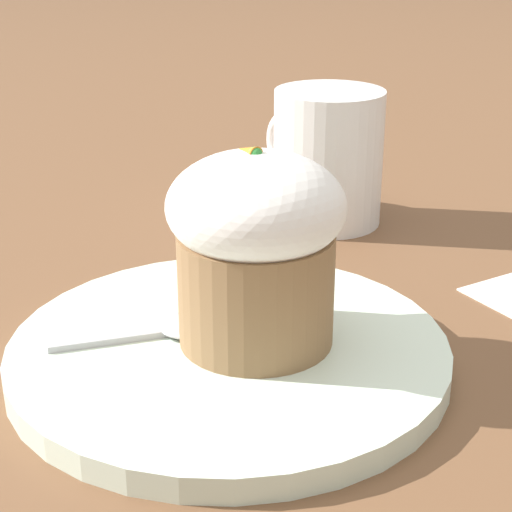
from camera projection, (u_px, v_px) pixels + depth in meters
The scene contains 5 objects.
ground_plane at pixel (229, 364), 0.49m from camera, with size 4.00×4.00×0.00m, color brown.
dessert_plate at pixel (229, 353), 0.49m from camera, with size 0.25×0.25×0.01m.
carrot_cake at pixel (256, 245), 0.47m from camera, with size 0.10×0.10×0.11m.
spoon at pixel (180, 327), 0.50m from camera, with size 0.06×0.11×0.01m.
coffee_cup at pixel (326, 157), 0.69m from camera, with size 0.12×0.09×0.11m.
Camera 1 is at (-0.35, 0.24, 0.25)m, focal length 60.00 mm.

